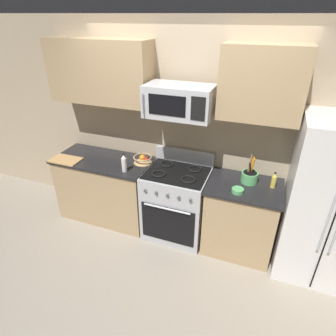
{
  "coord_description": "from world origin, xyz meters",
  "views": [
    {
      "loc": [
        0.94,
        -2.17,
        2.6
      ],
      "look_at": [
        -0.07,
        0.51,
        1.03
      ],
      "focal_mm": 30.26,
      "sensor_mm": 36.0,
      "label": 1
    }
  ],
  "objects": [
    {
      "name": "wall_back",
      "position": [
        0.0,
        1.03,
        1.3
      ],
      "size": [
        8.0,
        0.1,
        2.6
      ],
      "primitive_type": "cube",
      "color": "tan",
      "rests_on": "ground"
    },
    {
      "name": "bottle_oil",
      "position": [
        1.09,
        0.71,
        1.0
      ],
      "size": [
        0.05,
        0.05,
        0.19
      ],
      "color": "gold",
      "rests_on": "counter_right"
    },
    {
      "name": "counter_left",
      "position": [
        -1.04,
        0.64,
        0.46
      ],
      "size": [
        1.3,
        0.64,
        0.91
      ],
      "color": "tan",
      "rests_on": "ground"
    },
    {
      "name": "prep_bowl",
      "position": [
        0.75,
        0.47,
        0.94
      ],
      "size": [
        0.13,
        0.13,
        0.05
      ],
      "color": "#59AD66",
      "rests_on": "counter_right"
    },
    {
      "name": "utensil_crock",
      "position": [
        0.83,
        0.74,
        0.98
      ],
      "size": [
        0.19,
        0.19,
        0.33
      ],
      "color": "#59AD66",
      "rests_on": "counter_right"
    },
    {
      "name": "microwave",
      "position": [
        -0.0,
        0.67,
        1.78
      ],
      "size": [
        0.73,
        0.44,
        0.34
      ],
      "color": "#B2B5BA"
    },
    {
      "name": "fruit_basket",
      "position": [
        -0.5,
        0.75,
        0.96
      ],
      "size": [
        0.24,
        0.24,
        0.11
      ],
      "color": "tan",
      "rests_on": "counter_left"
    },
    {
      "name": "upper_cabinets_left",
      "position": [
        -1.04,
        0.81,
        1.99
      ],
      "size": [
        1.29,
        0.34,
        0.73
      ],
      "color": "tan"
    },
    {
      "name": "apple_loose",
      "position": [
        -0.47,
        0.76,
        0.95
      ],
      "size": [
        0.07,
        0.07,
        0.07
      ],
      "primitive_type": "sphere",
      "color": "red",
      "rests_on": "counter_left"
    },
    {
      "name": "refrigerator",
      "position": [
        1.64,
        0.63,
        0.89
      ],
      "size": [
        0.8,
        0.75,
        1.78
      ],
      "color": "silver",
      "rests_on": "ground"
    },
    {
      "name": "counter_right",
      "position": [
        0.8,
        0.64,
        0.46
      ],
      "size": [
        0.83,
        0.64,
        0.91
      ],
      "color": "tan",
      "rests_on": "ground"
    },
    {
      "name": "ground_plane",
      "position": [
        0.0,
        0.0,
        0.0
      ],
      "size": [
        16.0,
        16.0,
        0.0
      ],
      "primitive_type": "plane",
      "color": "gray"
    },
    {
      "name": "range_oven",
      "position": [
        -0.0,
        0.64,
        0.47
      ],
      "size": [
        0.76,
        0.68,
        1.09
      ],
      "color": "#B2B5BA",
      "rests_on": "ground"
    },
    {
      "name": "cutting_board",
      "position": [
        -1.47,
        0.44,
        0.92
      ],
      "size": [
        0.39,
        0.25,
        0.02
      ],
      "primitive_type": "cube",
      "rotation": [
        0.0,
        0.0,
        0.01
      ],
      "color": "tan",
      "rests_on": "counter_left"
    },
    {
      "name": "bottle_vinegar",
      "position": [
        -0.61,
        0.46,
        1.02
      ],
      "size": [
        0.06,
        0.06,
        0.24
      ],
      "color": "silver",
      "rests_on": "counter_left"
    },
    {
      "name": "upper_cabinets_right",
      "position": [
        0.81,
        0.81,
        1.99
      ],
      "size": [
        0.82,
        0.34,
        0.73
      ],
      "color": "tan"
    }
  ]
}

